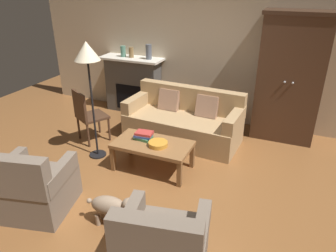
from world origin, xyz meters
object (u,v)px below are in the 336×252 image
Objects in this scene: armoire at (290,78)px; couch at (184,122)px; armchair_near_left at (34,188)px; coffee_table at (153,146)px; floor_lamp at (87,58)px; mantel_vase_bronze at (131,52)px; side_chair_wooden at (87,113)px; mantel_vase_jade at (123,51)px; armchair_near_right at (163,249)px; mantel_vase_slate at (149,52)px; fireplace at (133,84)px; book_stack at (144,136)px; fruit_bowl at (158,144)px; dog at (111,206)px.

armoire is 1.87m from couch.
armchair_near_left is (-0.96, -2.43, -0.00)m from couch.
coffee_table is 1.51m from floor_lamp.
mantel_vase_bronze is 0.22× the size of side_chair_wooden.
mantel_vase_jade is 4.31m from armchair_near_right.
armchair_near_left reaches higher than coffee_table.
floor_lamp is (0.54, -1.86, 0.31)m from mantel_vase_jade.
floor_lamp reaches higher than mantel_vase_slate.
side_chair_wooden reaches higher than coffee_table.
side_chair_wooden is at bearing 105.52° from armchair_near_left.
armoire is at bearing -1.17° from mantel_vase_bronze.
coffee_table is 1.23× the size of armchair_near_right.
armchair_near_right is 2.73m from floor_lamp.
floor_lamp is at bearing -73.82° from mantel_vase_jade.
fireplace is at bearing 100.85° from floor_lamp.
mantel_vase_bronze is (-1.15, 1.81, 0.74)m from book_stack.
fruit_bowl is 2.51m from mantel_vase_bronze.
coffee_table is 2.28m from mantel_vase_slate.
armchair_near_right is 0.51× the size of floor_lamp.
armoire is 7.76× the size of fruit_bowl.
mantel_vase_jade is at bearing 180.00° from mantel_vase_bronze.
book_stack is 0.15× the size of floor_lamp.
mantel_vase_jade is 3.42m from armchair_near_left.
book_stack is at bearing -14.35° from side_chair_wooden.
fireplace is 2.99m from armoire.
armchair_near_right is at bearing -64.24° from fruit_bowl.
fruit_bowl is at bearing 53.17° from armchair_near_left.
armchair_near_left is (-0.88, -1.37, -0.05)m from coffee_table.
book_stack is at bearing 159.50° from fruit_bowl.
book_stack is 1.97m from armchair_near_right.
fruit_bowl is (1.43, -1.93, -0.12)m from fireplace.
coffee_table is at bearing -51.17° from mantel_vase_jade.
mantel_vase_slate reaches higher than armchair_near_right.
armchair_near_right reaches higher than dog.
mantel_vase_bronze is at bearing 150.20° from couch.
fruit_bowl is 0.30m from book_stack.
fireplace is 2.21× the size of dog.
mantel_vase_bronze is at bearing 114.27° from dog.
armoire reaches higher than armchair_near_left.
floor_lamp is (-1.07, 0.05, 1.08)m from fruit_bowl.
armoire is 7.81× the size of book_stack.
mantel_vase_slate reaches higher than side_chair_wooden.
mantel_vase_slate reaches higher than coffee_table.
coffee_table is at bearing -54.94° from fireplace.
mantel_vase_slate is 0.31× the size of armchair_near_right.
fruit_bowl is 1.52m from floor_lamp.
floor_lamp is at bearing 138.47° from armchair_near_right.
side_chair_wooden is (-1.47, 0.41, 0.06)m from fruit_bowl.
book_stack is 2.12m from mantel_vase_slate.
book_stack is at bearing 100.51° from dog.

